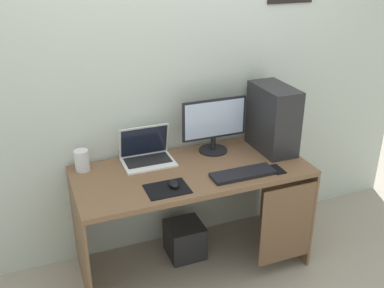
% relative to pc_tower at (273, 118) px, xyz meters
% --- Properties ---
extents(ground_plane, '(8.00, 8.00, 0.00)m').
position_rel_pc_tower_xyz_m(ground_plane, '(-0.64, -0.08, -1.01)').
color(ground_plane, '#9E9384').
extents(wall_back, '(4.00, 0.05, 2.60)m').
position_rel_pc_tower_xyz_m(wall_back, '(-0.64, 0.30, 0.30)').
color(wall_back, beige).
rests_on(wall_back, ground_plane).
extents(desk, '(1.55, 0.69, 0.77)m').
position_rel_pc_tower_xyz_m(desk, '(-0.62, -0.09, -0.39)').
color(desk, brown).
rests_on(desk, ground_plane).
extents(pc_tower, '(0.21, 0.41, 0.47)m').
position_rel_pc_tower_xyz_m(pc_tower, '(0.00, 0.00, 0.00)').
color(pc_tower, '#232326').
rests_on(pc_tower, desk).
extents(monitor, '(0.47, 0.20, 0.39)m').
position_rel_pc_tower_xyz_m(monitor, '(-0.40, 0.11, -0.03)').
color(monitor, black).
rests_on(monitor, desk).
extents(laptop, '(0.34, 0.25, 0.24)m').
position_rel_pc_tower_xyz_m(laptop, '(-0.89, 0.13, -0.19)').
color(laptop, white).
rests_on(laptop, desk).
extents(speaker, '(0.09, 0.09, 0.14)m').
position_rel_pc_tower_xyz_m(speaker, '(-1.32, 0.16, -0.16)').
color(speaker, silver).
rests_on(speaker, desk).
extents(keyboard, '(0.42, 0.14, 0.02)m').
position_rel_pc_tower_xyz_m(keyboard, '(-0.37, -0.29, -0.22)').
color(keyboard, black).
rests_on(keyboard, desk).
extents(mousepad, '(0.26, 0.20, 0.00)m').
position_rel_pc_tower_xyz_m(mousepad, '(-0.88, -0.28, -0.23)').
color(mousepad, black).
rests_on(mousepad, desk).
extents(mouse_left, '(0.06, 0.10, 0.03)m').
position_rel_pc_tower_xyz_m(mouse_left, '(-0.84, -0.27, -0.21)').
color(mouse_left, black).
rests_on(mouse_left, mousepad).
extents(cell_phone, '(0.07, 0.13, 0.01)m').
position_rel_pc_tower_xyz_m(cell_phone, '(-0.13, -0.30, -0.23)').
color(cell_phone, black).
rests_on(cell_phone, desk).
extents(subwoofer, '(0.26, 0.26, 0.26)m').
position_rel_pc_tower_xyz_m(subwoofer, '(-0.66, 0.03, -0.88)').
color(subwoofer, '#232326').
rests_on(subwoofer, ground_plane).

